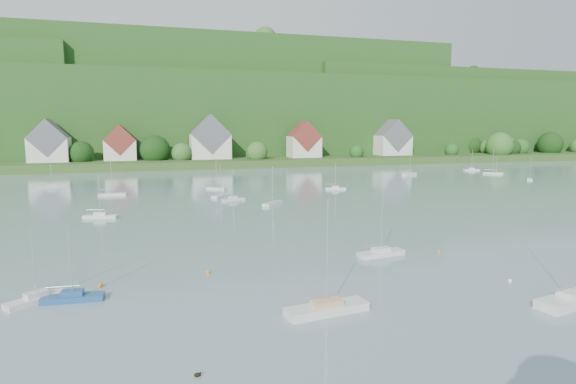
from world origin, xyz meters
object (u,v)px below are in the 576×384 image
at_px(near_sailboat_3, 381,252).
at_px(near_sailboat_4, 573,299).
at_px(near_sailboat_1, 73,297).
at_px(near_sailboat_6, 36,298).
at_px(near_sailboat_2, 327,308).

relative_size(near_sailboat_3, near_sailboat_4, 0.75).
bearing_deg(near_sailboat_1, near_sailboat_6, 174.09).
xyz_separation_m(near_sailboat_4, near_sailboat_6, (-46.71, 14.23, -0.12)).
bearing_deg(near_sailboat_2, near_sailboat_4, -18.36).
height_order(near_sailboat_1, near_sailboat_6, near_sailboat_1).
xyz_separation_m(near_sailboat_2, near_sailboat_6, (-24.55, 9.88, -0.08)).
height_order(near_sailboat_2, near_sailboat_6, near_sailboat_2).
bearing_deg(near_sailboat_6, near_sailboat_4, -54.83).
xyz_separation_m(near_sailboat_3, near_sailboat_4, (9.08, -19.49, 0.08)).
distance_m(near_sailboat_1, near_sailboat_4, 45.65).
relative_size(near_sailboat_4, near_sailboat_6, 1.53).
bearing_deg(near_sailboat_4, near_sailboat_1, 150.26).
xyz_separation_m(near_sailboat_2, near_sailboat_4, (22.15, -4.35, 0.03)).
distance_m(near_sailboat_2, near_sailboat_4, 22.58).
xyz_separation_m(near_sailboat_1, near_sailboat_4, (43.55, -13.67, 0.11)).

